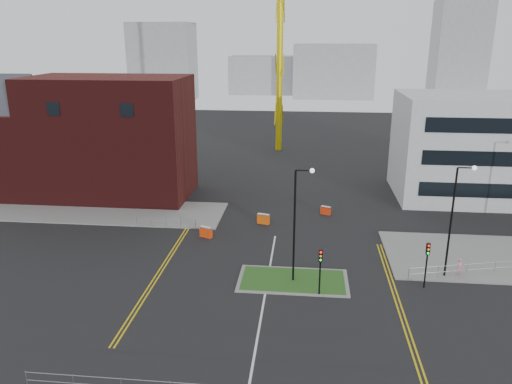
% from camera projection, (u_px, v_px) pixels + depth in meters
% --- Properties ---
extents(ground, '(200.00, 200.00, 0.00)m').
position_uv_depth(ground, '(257.00, 338.00, 31.72)').
color(ground, black).
rests_on(ground, ground).
extents(pavement_left, '(28.00, 8.00, 0.12)m').
position_uv_depth(pavement_left, '(96.00, 211.00, 54.55)').
color(pavement_left, slate).
rests_on(pavement_left, ground).
extents(island_kerb, '(8.60, 4.60, 0.08)m').
position_uv_depth(island_kerb, '(293.00, 280.00, 39.10)').
color(island_kerb, slate).
rests_on(island_kerb, ground).
extents(grass_island, '(8.00, 4.00, 0.12)m').
position_uv_depth(grass_island, '(293.00, 280.00, 39.10)').
color(grass_island, '#28501A').
rests_on(grass_island, ground).
extents(brick_building, '(24.20, 10.07, 14.24)m').
position_uv_depth(brick_building, '(87.00, 138.00, 58.50)').
color(brick_building, '#411010').
rests_on(brick_building, ground).
extents(office_block, '(25.00, 12.20, 12.00)m').
position_uv_depth(office_block, '(508.00, 148.00, 57.69)').
color(office_block, '#BABCBF').
rests_on(office_block, ground).
extents(streetlamp_island, '(1.46, 0.36, 9.18)m').
position_uv_depth(streetlamp_island, '(297.00, 216.00, 37.47)').
color(streetlamp_island, black).
rests_on(streetlamp_island, ground).
extents(streetlamp_right_near, '(1.46, 0.36, 9.18)m').
position_uv_depth(streetlamp_right_near, '(455.00, 213.00, 38.18)').
color(streetlamp_right_near, black).
rests_on(streetlamp_right_near, ground).
extents(traffic_light_island, '(0.28, 0.33, 3.65)m').
position_uv_depth(traffic_light_island, '(320.00, 263.00, 36.23)').
color(traffic_light_island, black).
rests_on(traffic_light_island, ground).
extents(traffic_light_right, '(0.28, 0.33, 3.65)m').
position_uv_depth(traffic_light_right, '(427.00, 257.00, 37.34)').
color(traffic_light_right, black).
rests_on(traffic_light_right, ground).
extents(railing_left, '(6.05, 0.05, 1.10)m').
position_uv_depth(railing_left, '(166.00, 221.00, 49.66)').
color(railing_left, gray).
rests_on(railing_left, ground).
extents(centre_line, '(0.15, 30.00, 0.01)m').
position_uv_depth(centre_line, '(260.00, 321.00, 33.62)').
color(centre_line, silver).
rests_on(centre_line, ground).
extents(yellow_left_a, '(0.12, 24.00, 0.01)m').
position_uv_depth(yellow_left_a, '(163.00, 263.00, 42.10)').
color(yellow_left_a, gold).
rests_on(yellow_left_a, ground).
extents(yellow_left_b, '(0.12, 24.00, 0.01)m').
position_uv_depth(yellow_left_b, '(167.00, 264.00, 42.07)').
color(yellow_left_b, gold).
rests_on(yellow_left_b, ground).
extents(yellow_right_a, '(0.12, 20.00, 0.01)m').
position_uv_depth(yellow_right_a, '(395.00, 299.00, 36.48)').
color(yellow_right_a, gold).
rests_on(yellow_right_a, ground).
extents(yellow_right_b, '(0.12, 20.00, 0.01)m').
position_uv_depth(yellow_right_b, '(399.00, 299.00, 36.45)').
color(yellow_right_b, gold).
rests_on(yellow_right_b, ground).
extents(skyline_a, '(18.00, 12.00, 22.00)m').
position_uv_depth(skyline_a, '(163.00, 62.00, 146.22)').
color(skyline_a, gray).
rests_on(skyline_a, ground).
extents(skyline_b, '(24.00, 12.00, 16.00)m').
position_uv_depth(skyline_b, '(333.00, 71.00, 151.68)').
color(skyline_b, gray).
rests_on(skyline_b, ground).
extents(skyline_c, '(14.00, 12.00, 28.00)m').
position_uv_depth(skyline_c, '(459.00, 52.00, 141.68)').
color(skyline_c, gray).
rests_on(skyline_c, ground).
extents(skyline_d, '(30.00, 12.00, 12.00)m').
position_uv_depth(skyline_d, '(276.00, 75.00, 163.54)').
color(skyline_d, gray).
rests_on(skyline_d, ground).
extents(pedestrian, '(0.66, 0.54, 1.55)m').
position_uv_depth(pedestrian, '(459.00, 268.00, 39.63)').
color(pedestrian, '#CF8695').
rests_on(pedestrian, ground).
extents(barrier_left, '(1.29, 0.87, 1.04)m').
position_uv_depth(barrier_left, '(206.00, 232.00, 47.47)').
color(barrier_left, '#E73A0C').
rests_on(barrier_left, ground).
extents(barrier_mid, '(1.31, 0.76, 1.05)m').
position_uv_depth(barrier_mid, '(263.00, 218.00, 50.84)').
color(barrier_mid, '#E3530C').
rests_on(barrier_mid, ground).
extents(barrier_right, '(1.12, 0.73, 0.90)m').
position_uv_depth(barrier_right, '(326.00, 210.00, 53.54)').
color(barrier_right, red).
rests_on(barrier_right, ground).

